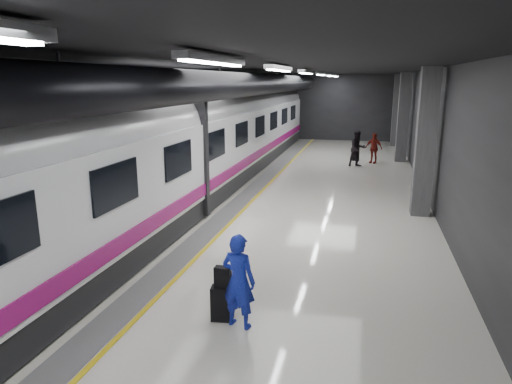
# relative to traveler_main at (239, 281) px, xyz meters

# --- Properties ---
(ground) EXTENTS (40.00, 40.00, 0.00)m
(ground) POSITION_rel_traveler_main_xyz_m (-0.88, 5.81, -0.83)
(ground) COLOR silver
(ground) RESTS_ON ground
(platform_hall) EXTENTS (10.02, 40.02, 4.51)m
(platform_hall) POSITION_rel_traveler_main_xyz_m (-1.16, 6.77, 2.71)
(platform_hall) COLOR black
(platform_hall) RESTS_ON ground
(train) EXTENTS (3.05, 38.00, 4.05)m
(train) POSITION_rel_traveler_main_xyz_m (-4.12, 5.81, 1.24)
(train) COLOR black
(train) RESTS_ON ground
(traveler_main) EXTENTS (0.68, 0.52, 1.66)m
(traveler_main) POSITION_rel_traveler_main_xyz_m (0.00, 0.00, 0.00)
(traveler_main) COLOR #1B37CB
(traveler_main) RESTS_ON ground
(suitcase_main) EXTENTS (0.41, 0.29, 0.62)m
(suitcase_main) POSITION_rel_traveler_main_xyz_m (-0.34, 0.13, -0.52)
(suitcase_main) COLOR black
(suitcase_main) RESTS_ON ground
(shoulder_bag) EXTENTS (0.28, 0.16, 0.37)m
(shoulder_bag) POSITION_rel_traveler_main_xyz_m (-0.32, 0.12, -0.02)
(shoulder_bag) COLOR black
(shoulder_bag) RESTS_ON suitcase_main
(traveler_far_a) EXTENTS (1.07, 0.99, 1.75)m
(traveler_far_a) POSITION_rel_traveler_main_xyz_m (1.52, 15.78, 0.05)
(traveler_far_a) COLOR black
(traveler_far_a) RESTS_ON ground
(traveler_far_b) EXTENTS (0.97, 0.72, 1.54)m
(traveler_far_b) POSITION_rel_traveler_main_xyz_m (2.29, 16.90, -0.06)
(traveler_far_b) COLOR maroon
(traveler_far_b) RESTS_ON ground
(suitcase_far) EXTENTS (0.36, 0.26, 0.48)m
(suitcase_far) POSITION_rel_traveler_main_xyz_m (1.42, 17.42, -0.59)
(suitcase_far) COLOR black
(suitcase_far) RESTS_ON ground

